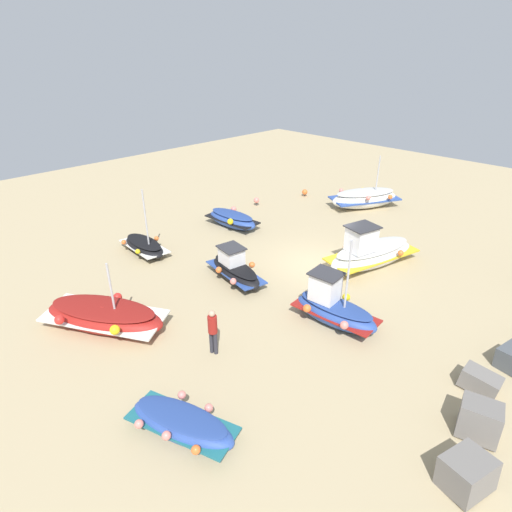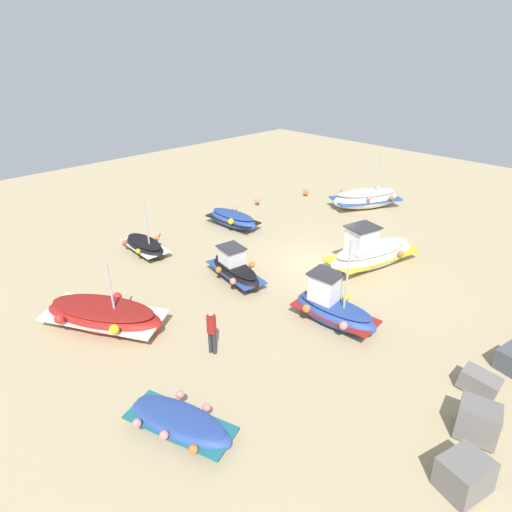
{
  "view_description": "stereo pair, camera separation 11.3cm",
  "coord_description": "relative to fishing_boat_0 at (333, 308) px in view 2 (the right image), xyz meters",
  "views": [
    {
      "loc": [
        14.57,
        10.51,
        9.43
      ],
      "look_at": [
        2.65,
        -1.41,
        0.9
      ],
      "focal_mm": 29.1,
      "sensor_mm": 36.0,
      "label": 1
    },
    {
      "loc": [
        14.49,
        10.59,
        9.43
      ],
      "look_at": [
        2.65,
        -1.41,
        0.9
      ],
      "focal_mm": 29.1,
      "sensor_mm": 36.0,
      "label": 2
    }
  ],
  "objects": [
    {
      "name": "ground_plane",
      "position": [
        -3.29,
        -3.36,
        -0.64
      ],
      "size": [
        52.43,
        52.43,
        0.0
      ],
      "primitive_type": "plane",
      "color": "tan"
    },
    {
      "name": "fishing_boat_0",
      "position": [
        0.0,
        0.0,
        0.0
      ],
      "size": [
        1.91,
        3.46,
        3.57
      ],
      "rotation": [
        0.0,
        0.0,
        4.8
      ],
      "color": "#2D4C9E",
      "rests_on": "ground_plane"
    },
    {
      "name": "fishing_boat_1",
      "position": [
        -3.61,
        -9.71,
        -0.18
      ],
      "size": [
        1.78,
        3.49,
        0.89
      ],
      "rotation": [
        0.0,
        0.0,
        4.79
      ],
      "color": "#2D4C9E",
      "rests_on": "ground_plane"
    },
    {
      "name": "fishing_boat_2",
      "position": [
        -5.07,
        -1.48,
        0.03
      ],
      "size": [
        5.18,
        2.82,
        2.22
      ],
      "rotation": [
        0.0,
        0.0,
        6.04
      ],
      "color": "white",
      "rests_on": "ground_plane"
    },
    {
      "name": "fishing_boat_3",
      "position": [
        1.86,
        -10.32,
        -0.27
      ],
      "size": [
        1.73,
        3.12,
        3.5
      ],
      "rotation": [
        0.0,
        0.0,
        4.67
      ],
      "color": "black",
      "rests_on": "ground_plane"
    },
    {
      "name": "fishing_boat_4",
      "position": [
        6.28,
        -5.86,
        -0.15
      ],
      "size": [
        3.87,
        4.98,
        2.81
      ],
      "rotation": [
        0.0,
        0.0,
        5.24
      ],
      "color": "maroon",
      "rests_on": "ground_plane"
    },
    {
      "name": "fishing_boat_5",
      "position": [
        0.44,
        -5.03,
        -0.12
      ],
      "size": [
        1.92,
        3.48,
        1.56
      ],
      "rotation": [
        0.0,
        0.0,
        4.56
      ],
      "color": "black",
      "rests_on": "ground_plane"
    },
    {
      "name": "fishing_boat_6",
      "position": [
        7.09,
        0.14,
        -0.27
      ],
      "size": [
        2.1,
        3.37,
        0.73
      ],
      "rotation": [
        0.0,
        0.0,
        5.04
      ],
      "color": "#2D4C9E",
      "rests_on": "ground_plane"
    },
    {
      "name": "fishing_boat_7",
      "position": [
        -11.94,
        -6.06,
        -0.03
      ],
      "size": [
        4.89,
        3.72,
        3.35
      ],
      "rotation": [
        0.0,
        0.0,
        5.8
      ],
      "color": "white",
      "rests_on": "ground_plane"
    },
    {
      "name": "person_walking",
      "position": [
        4.35,
        -1.83,
        0.35
      ],
      "size": [
        0.32,
        0.32,
        1.73
      ],
      "rotation": [
        0.0,
        0.0,
        0.37
      ],
      "color": "#2D2D38",
      "rests_on": "ground_plane"
    },
    {
      "name": "mooring_buoy_0",
      "position": [
        -7.15,
        -11.25,
        -0.28
      ],
      "size": [
        0.37,
        0.37,
        0.56
      ],
      "color": "#3F3F42",
      "rests_on": "ground_plane"
    },
    {
      "name": "mooring_buoy_1",
      "position": [
        -10.91,
        -10.21,
        -0.33
      ],
      "size": [
        0.38,
        0.38,
        0.51
      ],
      "color": "#3F3F42",
      "rests_on": "ground_plane"
    }
  ]
}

